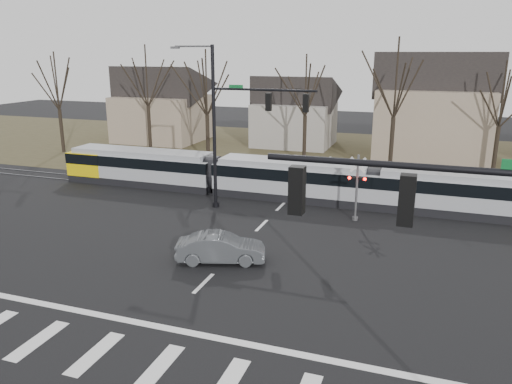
% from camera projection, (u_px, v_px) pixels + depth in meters
% --- Properties ---
extents(ground, '(140.00, 140.00, 0.00)m').
position_uv_depth(ground, '(182.00, 304.00, 20.00)').
color(ground, black).
extents(grass_verge, '(140.00, 28.00, 0.01)m').
position_uv_depth(grass_verge, '(333.00, 155.00, 49.09)').
color(grass_verge, '#38331E').
rests_on(grass_verge, ground).
extents(crosswalk, '(27.00, 2.60, 0.01)m').
position_uv_depth(crosswalk, '(126.00, 360.00, 16.36)').
color(crosswalk, silver).
rests_on(crosswalk, ground).
extents(stop_line, '(28.00, 0.35, 0.01)m').
position_uv_depth(stop_line, '(160.00, 327.00, 18.36)').
color(stop_line, silver).
rests_on(stop_line, ground).
extents(lane_dashes, '(0.18, 30.00, 0.01)m').
position_uv_depth(lane_dashes, '(289.00, 198.00, 34.55)').
color(lane_dashes, silver).
rests_on(lane_dashes, ground).
extents(rail_pair, '(90.00, 1.52, 0.06)m').
position_uv_depth(rail_pair, '(288.00, 198.00, 34.36)').
color(rail_pair, '#59595E').
rests_on(rail_pair, ground).
extents(tram, '(35.03, 2.60, 2.66)m').
position_uv_depth(tram, '(290.00, 178.00, 34.14)').
color(tram, gray).
rests_on(tram, ground).
extents(sedan, '(3.98, 5.12, 1.40)m').
position_uv_depth(sedan, '(221.00, 248.00, 23.92)').
color(sedan, '#474A4E').
rests_on(sedan, ground).
extents(signal_pole_near_right, '(6.72, 0.44, 8.00)m').
position_uv_depth(signal_pole_near_right, '(488.00, 291.00, 9.95)').
color(signal_pole_near_right, black).
rests_on(signal_pole_near_right, ground).
extents(signal_pole_far, '(9.28, 0.44, 10.20)m').
position_uv_depth(signal_pole_far, '(238.00, 121.00, 30.58)').
color(signal_pole_far, black).
rests_on(signal_pole_far, ground).
extents(rail_crossing_signal, '(1.08, 0.36, 4.00)m').
position_uv_depth(rail_crossing_signal, '(357.00, 190.00, 29.54)').
color(rail_crossing_signal, '#59595B').
rests_on(rail_crossing_signal, ground).
extents(tree_row, '(59.20, 7.20, 10.00)m').
position_uv_depth(tree_row, '(345.00, 111.00, 41.65)').
color(tree_row, black).
rests_on(tree_row, ground).
extents(house_a, '(9.72, 8.64, 8.60)m').
position_uv_depth(house_a, '(161.00, 101.00, 56.03)').
color(house_a, gray).
rests_on(house_a, ground).
extents(house_b, '(8.64, 7.56, 7.65)m').
position_uv_depth(house_b, '(295.00, 108.00, 53.24)').
color(house_b, gray).
rests_on(house_b, ground).
extents(house_c, '(10.80, 8.64, 10.10)m').
position_uv_depth(house_c, '(434.00, 103.00, 45.74)').
color(house_c, gray).
rests_on(house_c, ground).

